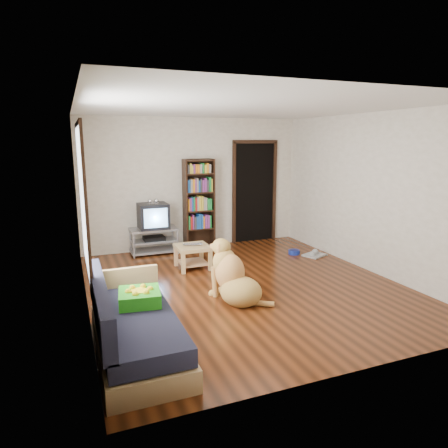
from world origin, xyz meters
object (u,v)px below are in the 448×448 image
object	(u,v)px
grey_rag	(315,255)
bookshelf	(199,199)
tv_stand	(154,240)
dog	(233,278)
coffee_table	(193,252)
sofa	(133,329)
crt_tv	(153,216)
laptop	(193,245)
green_cushion	(140,297)
dog_bowl	(294,252)

from	to	relation	value
grey_rag	bookshelf	bearing A→B (deg)	143.08
tv_stand	dog	size ratio (longest dim) A/B	0.94
coffee_table	dog	bearing A→B (deg)	-86.49
bookshelf	sofa	bearing A→B (deg)	-117.32
tv_stand	crt_tv	distance (m)	0.47
bookshelf	laptop	bearing A→B (deg)	-112.23
green_cushion	laptop	distance (m)	2.52
sofa	coffee_table	world-z (taller)	sofa
tv_stand	coffee_table	world-z (taller)	tv_stand
laptop	coffee_table	xyz separation A→B (m)	(-0.00, 0.03, -0.13)
tv_stand	crt_tv	size ratio (longest dim) A/B	1.55
green_cushion	laptop	bearing A→B (deg)	67.07
tv_stand	bookshelf	bearing A→B (deg)	5.63
dog_bowl	sofa	distance (m)	4.34
laptop	coffee_table	bearing A→B (deg)	101.57
tv_stand	sofa	distance (m)	3.76
grey_rag	coffee_table	size ratio (longest dim) A/B	0.73
coffee_table	bookshelf	bearing A→B (deg)	67.29
green_cushion	sofa	distance (m)	0.37
laptop	sofa	world-z (taller)	sofa
grey_rag	crt_tv	xyz separation A→B (m)	(-2.80, 1.32, 0.73)
tv_stand	coffee_table	xyz separation A→B (m)	(0.42, -1.17, 0.01)
dog_bowl	coffee_table	size ratio (longest dim) A/B	0.40
dog	grey_rag	bearing A→B (deg)	32.00
tv_stand	bookshelf	world-z (taller)	bookshelf
tv_stand	grey_rag	bearing A→B (deg)	-24.86
laptop	coffee_table	distance (m)	0.14
grey_rag	coffee_table	xyz separation A→B (m)	(-2.38, 0.13, 0.27)
grey_rag	laptop	bearing A→B (deg)	177.53
laptop	crt_tv	bearing A→B (deg)	120.72
grey_rag	bookshelf	size ratio (longest dim) A/B	0.22
dog_bowl	dog	distance (m)	2.61
sofa	dog	distance (m)	1.75
dog_bowl	grey_rag	world-z (taller)	dog_bowl
laptop	crt_tv	xyz separation A→B (m)	(-0.42, 1.22, 0.33)
crt_tv	sofa	xyz separation A→B (m)	(-0.97, -3.65, -0.48)
green_cushion	dog	xyz separation A→B (m)	(1.37, 0.65, -0.18)
dog_bowl	tv_stand	bearing A→B (deg)	157.27
grey_rag	bookshelf	world-z (taller)	bookshelf
dog_bowl	grey_rag	size ratio (longest dim) A/B	0.55
bookshelf	tv_stand	bearing A→B (deg)	-174.37
dog	bookshelf	bearing A→B (deg)	81.30
green_cushion	sofa	size ratio (longest dim) A/B	0.24
dog	green_cushion	bearing A→B (deg)	-154.64
grey_rag	sofa	bearing A→B (deg)	-148.30
dog_bowl	coffee_table	bearing A→B (deg)	-176.78
dog_bowl	laptop	bearing A→B (deg)	-175.95
green_cushion	dog_bowl	world-z (taller)	green_cushion
dog_bowl	crt_tv	xyz separation A→B (m)	(-2.50, 1.07, 0.70)
bookshelf	dog	size ratio (longest dim) A/B	1.88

